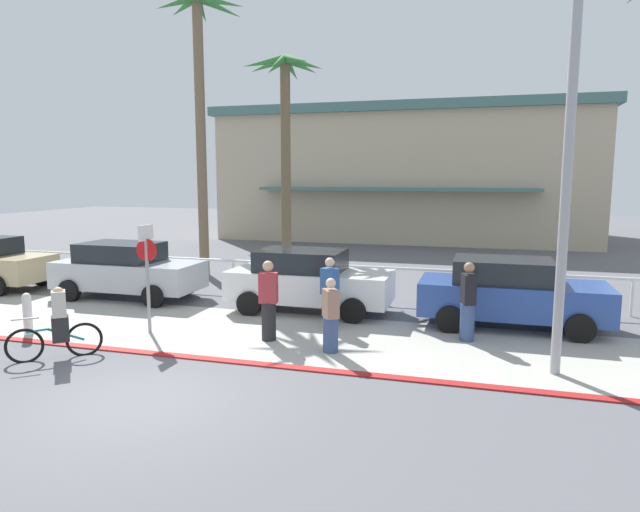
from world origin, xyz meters
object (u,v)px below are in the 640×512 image
(bollard_3, at_px, (27,313))
(car_silver_1, at_px, (127,270))
(pedestrian_1, at_px, (330,296))
(pedestrian_2, at_px, (269,304))
(stop_sign_bike_lane, at_px, (147,263))
(cyclist_teal_0, at_px, (58,325))
(palm_tree_1, at_px, (285,113))
(palm_tree_0, at_px, (200,76))
(car_white_2, at_px, (308,280))
(pedestrian_0, at_px, (331,319))
(car_blue_3, at_px, (510,293))
(pedestrian_3, at_px, (468,305))
(streetlight_curb, at_px, (571,141))

(bollard_3, relative_size, car_silver_1, 0.23)
(pedestrian_1, distance_m, pedestrian_2, 1.72)
(stop_sign_bike_lane, xyz_separation_m, cyclist_teal_0, (-0.71, -2.13, -0.98))
(palm_tree_1, relative_size, cyclist_teal_0, 5.32)
(car_silver_1, xyz_separation_m, pedestrian_1, (6.78, -1.57, -0.06))
(bollard_3, relative_size, pedestrian_2, 0.55)
(palm_tree_0, height_order, cyclist_teal_0, palm_tree_0)
(palm_tree_0, height_order, car_silver_1, palm_tree_0)
(car_white_2, distance_m, pedestrian_2, 2.88)
(pedestrian_1, bearing_deg, palm_tree_0, 137.72)
(pedestrian_0, relative_size, pedestrian_1, 0.91)
(bollard_3, distance_m, cyclist_teal_0, 2.25)
(car_blue_3, distance_m, pedestrian_2, 5.87)
(palm_tree_0, distance_m, pedestrian_1, 10.77)
(pedestrian_0, bearing_deg, palm_tree_1, 115.27)
(palm_tree_0, relative_size, pedestrian_0, 6.30)
(pedestrian_3, bearing_deg, car_blue_3, 57.54)
(streetlight_curb, distance_m, car_silver_1, 12.70)
(streetlight_curb, bearing_deg, car_silver_1, 162.45)
(pedestrian_2, bearing_deg, stop_sign_bike_lane, -176.13)
(cyclist_teal_0, distance_m, pedestrian_3, 8.68)
(pedestrian_0, bearing_deg, car_white_2, 114.88)
(pedestrian_1, bearing_deg, bollard_3, -159.07)
(streetlight_curb, bearing_deg, pedestrian_0, 176.11)
(car_white_2, relative_size, pedestrian_1, 2.52)
(stop_sign_bike_lane, relative_size, cyclist_teal_0, 1.71)
(pedestrian_1, relative_size, pedestrian_3, 0.97)
(bollard_3, bearing_deg, stop_sign_bike_lane, 19.92)
(car_white_2, bearing_deg, bollard_3, -144.16)
(stop_sign_bike_lane, height_order, bollard_3, stop_sign_bike_lane)
(palm_tree_0, height_order, pedestrian_3, palm_tree_0)
(bollard_3, bearing_deg, pedestrian_2, 11.66)
(cyclist_teal_0, relative_size, pedestrian_3, 0.84)
(car_silver_1, distance_m, pedestrian_3, 10.16)
(stop_sign_bike_lane, height_order, palm_tree_1, palm_tree_1)
(car_blue_3, bearing_deg, streetlight_curb, -78.38)
(stop_sign_bike_lane, height_order, pedestrian_3, stop_sign_bike_lane)
(streetlight_curb, relative_size, car_silver_1, 1.70)
(car_silver_1, xyz_separation_m, car_blue_3, (10.96, -0.26, 0.00))
(streetlight_curb, height_order, car_silver_1, streetlight_curb)
(palm_tree_1, distance_m, car_blue_3, 10.69)
(bollard_3, bearing_deg, pedestrian_3, 13.41)
(car_silver_1, bearing_deg, pedestrian_3, -9.89)
(palm_tree_0, xyz_separation_m, car_silver_1, (-0.36, -4.27, -6.33))
(stop_sign_bike_lane, distance_m, palm_tree_0, 9.55)
(pedestrian_3, bearing_deg, car_white_2, 158.49)
(car_white_2, height_order, pedestrian_3, pedestrian_3)
(car_blue_3, bearing_deg, car_white_2, 177.87)
(palm_tree_0, distance_m, pedestrian_0, 12.19)
(streetlight_curb, relative_size, cyclist_teal_0, 5.00)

